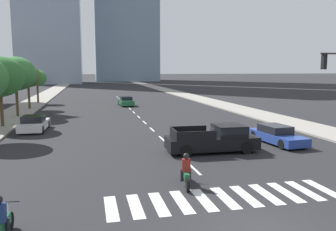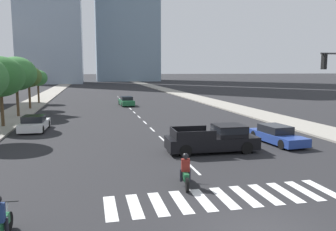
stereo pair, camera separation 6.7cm
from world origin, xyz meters
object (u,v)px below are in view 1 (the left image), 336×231
at_px(street_tree_third, 15,74).
at_px(street_tree_fifth, 37,78).
at_px(motorcycle_lead, 1,224).
at_px(sedan_green_1, 126,101).
at_px(pickup_truck, 216,139).
at_px(street_tree_fourth, 28,77).
at_px(motorcycle_trailing, 186,173).
at_px(sedan_blue_2, 276,135).
at_px(sedan_white_0, 34,124).

relative_size(street_tree_third, street_tree_fifth, 1.28).
distance_m(motorcycle_lead, sedan_green_1, 38.47).
bearing_deg(pickup_truck, street_tree_fourth, 121.03).
bearing_deg(street_tree_fourth, motorcycle_lead, -82.27).
distance_m(motorcycle_lead, pickup_truck, 13.72).
relative_size(motorcycle_trailing, street_tree_third, 0.34).
distance_m(pickup_truck, sedan_green_1, 28.68).
height_order(street_tree_fourth, street_tree_fifth, street_tree_fourth).
bearing_deg(street_tree_fourth, sedan_green_1, 8.44).
xyz_separation_m(pickup_truck, street_tree_fourth, (-15.12, 26.71, 3.39)).
bearing_deg(pickup_truck, sedan_green_1, 96.60).
xyz_separation_m(pickup_truck, street_tree_third, (-15.12, 19.23, 3.84)).
relative_size(sedan_green_1, street_tree_third, 0.72).
bearing_deg(street_tree_fourth, sedan_blue_2, -51.56).
bearing_deg(motorcycle_trailing, sedan_white_0, 38.35).
bearing_deg(motorcycle_lead, sedan_blue_2, -51.47).
height_order(sedan_blue_2, street_tree_third, street_tree_third).
bearing_deg(street_tree_fifth, pickup_truck, -66.32).
height_order(street_tree_third, street_tree_fifth, street_tree_third).
height_order(motorcycle_trailing, sedan_green_1, motorcycle_trailing).
distance_m(sedan_blue_2, street_tree_fourth, 32.55).
xyz_separation_m(sedan_green_1, street_tree_fourth, (-12.57, -1.86, 3.59)).
distance_m(motorcycle_lead, street_tree_fourth, 36.33).
bearing_deg(street_tree_fifth, motorcycle_trailing, -73.92).
xyz_separation_m(motorcycle_lead, sedan_white_0, (-1.91, 19.43, 0.01)).
bearing_deg(sedan_blue_2, street_tree_third, -136.44).
relative_size(sedan_blue_2, street_tree_third, 0.78).
relative_size(motorcycle_lead, street_tree_fourth, 0.39).
distance_m(motorcycle_lead, sedan_white_0, 19.53).
bearing_deg(pickup_truck, street_tree_fifth, 115.20).
xyz_separation_m(motorcycle_trailing, pickup_truck, (3.58, 5.57, 0.23)).
distance_m(sedan_white_0, street_tree_fourth, 17.03).
relative_size(motorcycle_trailing, sedan_green_1, 0.48).
xyz_separation_m(street_tree_third, street_tree_fifth, (0.00, 15.24, -0.81)).
relative_size(sedan_green_1, street_tree_fourth, 0.83).
xyz_separation_m(motorcycle_trailing, street_tree_third, (-11.54, 24.80, 4.07)).
height_order(sedan_white_0, street_tree_fifth, street_tree_fifth).
height_order(motorcycle_lead, sedan_green_1, motorcycle_lead).
xyz_separation_m(pickup_truck, sedan_white_0, (-12.17, 10.32, -0.21)).
distance_m(street_tree_third, street_tree_fourth, 7.49).
distance_m(motorcycle_trailing, sedan_green_1, 34.16).
xyz_separation_m(sedan_white_0, street_tree_fourth, (-2.95, 16.39, 3.60)).
xyz_separation_m(pickup_truck, street_tree_fifth, (-15.12, 34.47, 3.03)).
distance_m(pickup_truck, street_tree_fourth, 30.87).
height_order(sedan_green_1, sedan_blue_2, sedan_green_1).
distance_m(pickup_truck, sedan_white_0, 15.96).
relative_size(motorcycle_trailing, street_tree_fifth, 0.44).
height_order(pickup_truck, sedan_green_1, pickup_truck).
xyz_separation_m(motorcycle_lead, street_tree_fifth, (-4.86, 43.58, 3.26)).
bearing_deg(sedan_green_1, motorcycle_trailing, 175.31).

